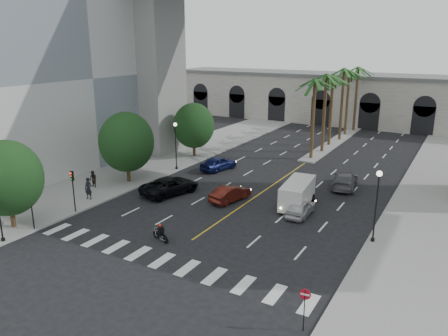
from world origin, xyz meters
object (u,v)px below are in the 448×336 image
(car_a, at_px, (301,208))
(do_not_enter_sign, at_px, (305,301))
(traffic_signal_near, at_px, (31,199))
(car_b, at_px, (230,194))
(lamp_post_right, at_px, (377,200))
(pedestrian_b, at_px, (93,179))
(car_d, at_px, (345,180))
(lamp_post_left_far, at_px, (176,142))
(pedestrian_a, at_px, (88,188))
(cargo_van, at_px, (297,193))
(car_e, at_px, (219,163))
(car_c, at_px, (170,186))
(traffic_signal_far, at_px, (73,185))
(motorcycle_rider, at_px, (161,233))

(car_a, bearing_deg, do_not_enter_sign, 109.21)
(traffic_signal_near, xyz_separation_m, car_b, (9.80, 12.93, -1.81))
(lamp_post_right, xyz_separation_m, pedestrian_b, (-26.10, -1.15, -2.25))
(car_a, bearing_deg, car_d, -99.40)
(lamp_post_left_far, distance_m, car_a, 17.69)
(car_a, relative_size, pedestrian_a, 1.99)
(car_b, relative_size, cargo_van, 0.77)
(car_e, distance_m, cargo_van, 13.28)
(cargo_van, bearing_deg, traffic_signal_near, -143.50)
(car_c, relative_size, car_d, 1.07)
(car_b, xyz_separation_m, car_d, (7.90, 8.87, 0.07))
(traffic_signal_near, bearing_deg, car_c, 71.29)
(traffic_signal_near, distance_m, car_b, 16.32)
(traffic_signal_near, distance_m, car_d, 28.13)
(pedestrian_b, bearing_deg, car_c, 23.47)
(traffic_signal_far, distance_m, car_a, 18.76)
(motorcycle_rider, relative_size, car_d, 0.32)
(traffic_signal_far, bearing_deg, motorcycle_rider, -4.11)
(lamp_post_left_far, xyz_separation_m, car_d, (17.80, 3.30, -2.44))
(do_not_enter_sign, bearing_deg, lamp_post_right, 77.41)
(do_not_enter_sign, bearing_deg, traffic_signal_far, 158.08)
(lamp_post_left_far, distance_m, car_e, 5.28)
(lamp_post_left_far, xyz_separation_m, car_b, (9.90, -5.57, -2.52))
(lamp_post_right, bearing_deg, do_not_enter_sign, -94.36)
(car_b, xyz_separation_m, pedestrian_b, (-13.20, -3.58, 0.27))
(car_b, xyz_separation_m, pedestrian_a, (-11.08, -6.18, 0.43))
(car_d, distance_m, pedestrian_a, 24.22)
(car_d, bearing_deg, car_a, 73.98)
(car_b, distance_m, car_d, 11.88)
(lamp_post_right, xyz_separation_m, car_e, (-18.79, 10.41, -2.45))
(motorcycle_rider, xyz_separation_m, pedestrian_b, (-12.84, 6.03, 0.38))
(lamp_post_left_far, bearing_deg, car_d, 10.50)
(motorcycle_rider, xyz_separation_m, car_a, (7.01, 9.50, 0.08))
(lamp_post_right, height_order, traffic_signal_far, lamp_post_right)
(car_d, distance_m, cargo_van, 7.65)
(car_b, distance_m, car_e, 9.92)
(traffic_signal_far, bearing_deg, cargo_van, 34.04)
(motorcycle_rider, relative_size, cargo_van, 0.31)
(car_d, relative_size, do_not_enter_sign, 2.30)
(traffic_signal_far, xyz_separation_m, cargo_van, (15.52, 10.48, -1.24))
(lamp_post_left_far, distance_m, motorcycle_rider, 18.12)
(do_not_enter_sign, bearing_deg, motorcycle_rider, 151.21)
(pedestrian_b, bearing_deg, traffic_signal_far, -52.28)
(pedestrian_b, bearing_deg, lamp_post_left_far, 75.48)
(traffic_signal_near, distance_m, pedestrian_b, 10.07)
(lamp_post_left_far, xyz_separation_m, pedestrian_a, (-1.18, -11.75, -2.08))
(car_a, height_order, pedestrian_a, pedestrian_a)
(car_c, bearing_deg, traffic_signal_far, 79.35)
(lamp_post_right, height_order, car_e, lamp_post_right)
(car_c, height_order, cargo_van, cargo_van)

